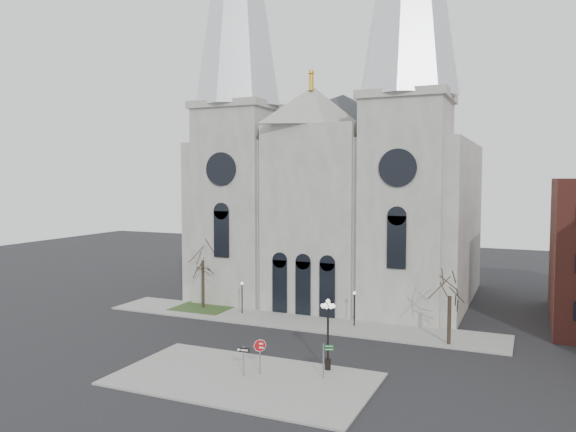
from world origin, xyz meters
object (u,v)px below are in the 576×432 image
at_px(globe_lamp, 328,325).
at_px(one_way_sign, 244,356).
at_px(stop_sign, 260,349).
at_px(street_name_sign, 325,358).

height_order(globe_lamp, one_way_sign, globe_lamp).
relative_size(stop_sign, globe_lamp, 0.49).
relative_size(stop_sign, street_name_sign, 1.04).
relative_size(one_way_sign, street_name_sign, 0.84).
bearing_deg(stop_sign, street_name_sign, -2.44).
height_order(stop_sign, one_way_sign, stop_sign).
bearing_deg(one_way_sign, street_name_sign, 8.79).
bearing_deg(one_way_sign, stop_sign, 25.02).
xyz_separation_m(stop_sign, one_way_sign, (-0.96, -0.65, -0.40)).
bearing_deg(globe_lamp, one_way_sign, -145.05).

